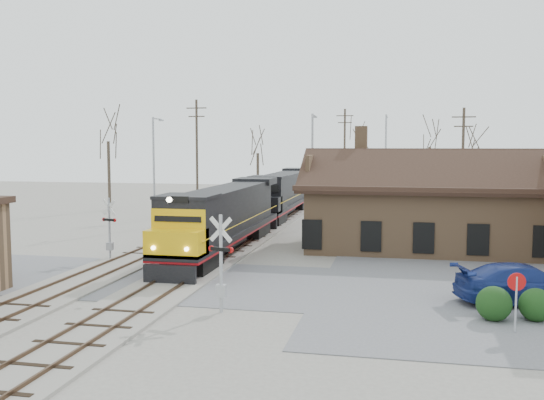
# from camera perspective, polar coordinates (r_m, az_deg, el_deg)

# --- Properties ---
(ground) EXTENTS (140.00, 140.00, 0.00)m
(ground) POSITION_cam_1_polar(r_m,az_deg,el_deg) (30.36, -8.88, -7.51)
(ground) COLOR #9A958B
(ground) RESTS_ON ground
(road) EXTENTS (60.00, 9.00, 0.03)m
(road) POSITION_cam_1_polar(r_m,az_deg,el_deg) (30.35, -8.88, -7.48)
(road) COLOR #5C5C61
(road) RESTS_ON ground
(track_main) EXTENTS (3.40, 90.00, 0.24)m
(track_main) POSITION_cam_1_polar(r_m,az_deg,el_deg) (44.44, -1.97, -3.30)
(track_main) COLOR #9A958B
(track_main) RESTS_ON ground
(track_siding) EXTENTS (3.40, 90.00, 0.24)m
(track_siding) POSITION_cam_1_polar(r_m,az_deg,el_deg) (45.73, -7.46, -3.10)
(track_siding) COLOR #9A958B
(track_siding) RESTS_ON ground
(depot) EXTENTS (15.20, 9.31, 7.90)m
(depot) POSITION_cam_1_polar(r_m,az_deg,el_deg) (39.90, 13.89, -1.04)
(depot) COLOR #8D6949
(depot) RESTS_ON ground
(locomotive_lead) EXTENTS (2.80, 18.79, 4.17)m
(locomotive_lead) POSITION_cam_1_polar(r_m,az_deg,el_deg) (37.25, -4.67, -1.68)
(locomotive_lead) COLOR black
(locomotive_lead) RESTS_ON ground
(locomotive_trailing) EXTENTS (2.80, 18.79, 3.94)m
(locomotive_trailing) POSITION_cam_1_polar(r_m,az_deg,el_deg) (55.69, 0.96, 0.63)
(locomotive_trailing) COLOR black
(locomotive_trailing) RESTS_ON ground
(crossbuck_near) EXTENTS (1.10, 0.35, 3.92)m
(crossbuck_near) POSITION_cam_1_polar(r_m,az_deg,el_deg) (24.20, -4.82, -6.27)
(crossbuck_near) COLOR #A5A8AD
(crossbuck_near) RESTS_ON ground
(crossbuck_far) EXTENTS (1.01, 0.38, 3.62)m
(crossbuck_far) POSITION_cam_1_polar(r_m,az_deg,el_deg) (36.14, -15.05, -2.80)
(crossbuck_far) COLOR #A5A8AD
(crossbuck_far) RESTS_ON ground
(do_not_enter_sign) EXTENTS (0.65, 0.16, 2.18)m
(do_not_enter_sign) POSITION_cam_1_polar(r_m,az_deg,el_deg) (23.21, 22.01, -7.96)
(do_not_enter_sign) COLOR #A5A8AD
(do_not_enter_sign) RESTS_ON ground
(parked_car) EXTENTS (6.17, 3.85, 1.67)m
(parked_car) POSITION_cam_1_polar(r_m,az_deg,el_deg) (27.77, 22.63, -7.30)
(parked_car) COLOR navy
(parked_car) RESTS_ON ground
(hedge_a) EXTENTS (1.33, 1.33, 1.33)m
(hedge_a) POSITION_cam_1_polar(r_m,az_deg,el_deg) (24.69, 20.15, -9.15)
(hedge_a) COLOR black
(hedge_a) RESTS_ON ground
(hedge_b) EXTENTS (1.20, 1.20, 1.20)m
(hedge_b) POSITION_cam_1_polar(r_m,az_deg,el_deg) (25.33, 23.52, -9.06)
(hedge_b) COLOR black
(hedge_b) RESTS_ON ground
(hedge_c) EXTENTS (1.27, 1.27, 1.27)m
(hedge_c) POSITION_cam_1_polar(r_m,az_deg,el_deg) (25.23, 23.61, -9.04)
(hedge_c) COLOR black
(hedge_c) RESTS_ON ground
(streetlight_a) EXTENTS (0.25, 2.04, 8.85)m
(streetlight_a) POSITION_cam_1_polar(r_m,az_deg,el_deg) (49.49, -11.00, 3.17)
(streetlight_a) COLOR #A5A8AD
(streetlight_a) RESTS_ON ground
(streetlight_b) EXTENTS (0.25, 2.04, 9.10)m
(streetlight_b) POSITION_cam_1_polar(r_m,az_deg,el_deg) (48.46, 3.83, 3.36)
(streetlight_b) COLOR #A5A8AD
(streetlight_b) RESTS_ON ground
(streetlight_c) EXTENTS (0.25, 2.04, 9.62)m
(streetlight_c) POSITION_cam_1_polar(r_m,az_deg,el_deg) (61.23, 10.64, 3.92)
(streetlight_c) COLOR #A5A8AD
(streetlight_c) RESTS_ON ground
(utility_pole_a) EXTENTS (2.00, 0.24, 10.96)m
(utility_pole_a) POSITION_cam_1_polar(r_m,az_deg,el_deg) (59.04, -7.08, 4.28)
(utility_pole_a) COLOR #382D23
(utility_pole_a) RESTS_ON ground
(utility_pole_b) EXTENTS (2.00, 0.24, 10.84)m
(utility_pole_b) POSITION_cam_1_polar(r_m,az_deg,el_deg) (72.07, 6.84, 4.40)
(utility_pole_b) COLOR #382D23
(utility_pole_b) RESTS_ON ground
(utility_pole_c) EXTENTS (2.00, 0.24, 9.83)m
(utility_pole_c) POSITION_cam_1_polar(r_m,az_deg,el_deg) (55.01, 17.50, 3.41)
(utility_pole_c) COLOR #382D23
(utility_pole_c) RESTS_ON ground
(tree_a) EXTENTS (4.67, 4.67, 11.44)m
(tree_a) POSITION_cam_1_polar(r_m,az_deg,el_deg) (63.73, -15.18, 6.39)
(tree_a) COLOR #382D23
(tree_a) RESTS_ON ground
(tree_b) EXTENTS (3.79, 3.79, 9.28)m
(tree_b) POSITION_cam_1_polar(r_m,az_deg,el_deg) (70.13, -1.35, 5.19)
(tree_b) COLOR #382D23
(tree_b) RESTS_ON ground
(tree_c) EXTENTS (4.17, 4.17, 10.21)m
(tree_c) POSITION_cam_1_polar(r_m,az_deg,el_deg) (78.26, 8.10, 5.63)
(tree_c) COLOR #382D23
(tree_c) RESTS_ON ground
(tree_d) EXTENTS (4.27, 4.27, 10.47)m
(tree_d) POSITION_cam_1_polar(r_m,az_deg,el_deg) (69.45, 14.64, 5.72)
(tree_d) COLOR #382D23
(tree_d) RESTS_ON ground
(tree_e) EXTENTS (3.64, 3.64, 8.91)m
(tree_e) POSITION_cam_1_polar(r_m,az_deg,el_deg) (64.26, 18.73, 4.67)
(tree_e) COLOR #382D23
(tree_e) RESTS_ON ground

